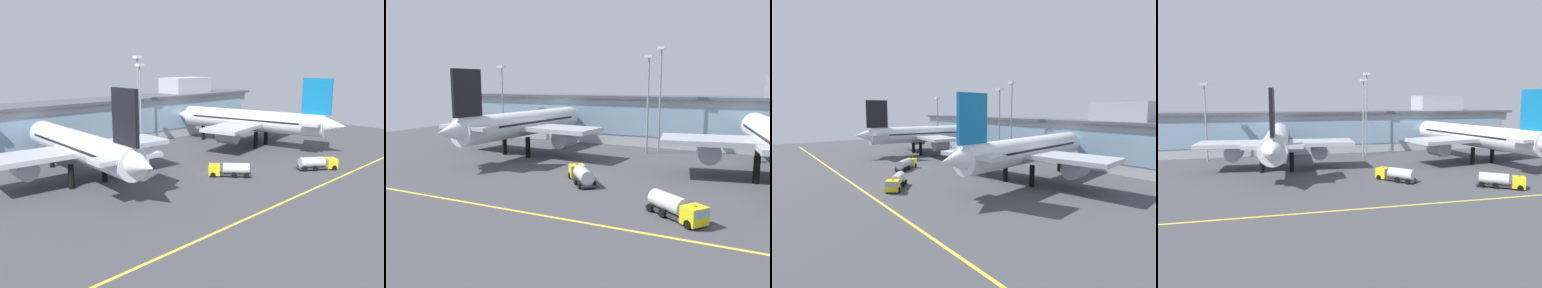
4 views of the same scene
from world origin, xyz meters
TOP-DOWN VIEW (x-y plane):
  - ground_plane at (0.00, 0.00)m, footprint 180.00×180.00m
  - taxiway_centreline_stripe at (0.00, -22.00)m, footprint 144.00×0.50m
  - terminal_building at (1.66, 42.41)m, footprint 122.92×14.00m
  - airliner_near_left at (-23.34, 13.74)m, footprint 38.51×50.19m
  - fuel_tanker_truck at (19.39, -15.63)m, footprint 8.75×7.27m
  - baggage_tug_near at (0.76, -4.65)m, footprint 7.68×8.48m
  - apron_light_mast_west at (3.03, 27.77)m, footprint 1.80×1.80m
  - apron_light_mast_centre at (5.05, 31.31)m, footprint 1.80×1.80m
  - apron_light_mast_east at (-42.06, 30.67)m, footprint 1.80×1.80m

SIDE VIEW (x-z plane):
  - ground_plane at x=0.00m, z-range 0.00..0.00m
  - taxiway_centreline_stripe at x=0.00m, z-range 0.00..0.01m
  - fuel_tanker_truck at x=19.39m, z-range 0.06..2.96m
  - baggage_tug_near at x=0.76m, z-range 0.06..2.96m
  - airliner_near_left at x=-23.34m, z-range -2.64..17.09m
  - terminal_building at x=1.66m, z-range -2.12..16.60m
  - apron_light_mast_east at x=-42.06m, z-range 3.55..25.56m
  - apron_light_mast_west at x=3.03m, z-range 3.64..27.15m
  - apron_light_mast_centre at x=5.05m, z-range 3.75..29.35m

